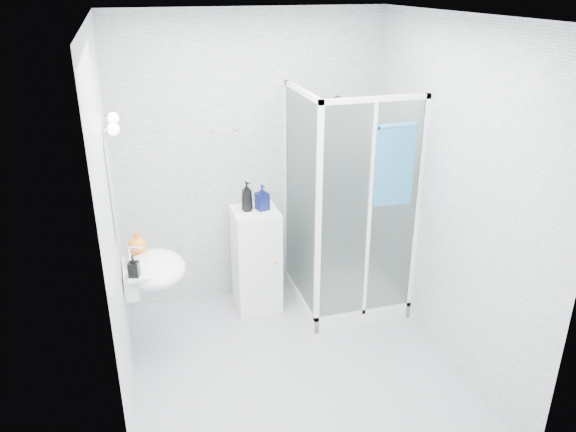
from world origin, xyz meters
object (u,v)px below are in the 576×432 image
object	(u,v)px
shower_enclosure	(341,263)
wall_basin	(152,270)
shampoo_bottle_a	(247,196)
storage_cabinet	(256,259)
hand_towel	(395,163)
soap_dispenser_black	(134,266)
soap_dispenser_orange	(137,242)
shampoo_bottle_b	(262,197)

from	to	relation	value
shower_enclosure	wall_basin	distance (m)	1.72
shampoo_bottle_a	storage_cabinet	bearing A→B (deg)	-14.49
storage_cabinet	hand_towel	xyz separation A→B (m)	(0.98, -0.64, 1.01)
storage_cabinet	shampoo_bottle_a	world-z (taller)	shampoo_bottle_a
hand_towel	storage_cabinet	bearing A→B (deg)	146.93
soap_dispenser_black	shower_enclosure	bearing A→B (deg)	15.89
storage_cabinet	soap_dispenser_orange	distance (m)	1.18
hand_towel	shampoo_bottle_b	distance (m)	1.19
shampoo_bottle_a	soap_dispenser_orange	bearing A→B (deg)	-157.12
soap_dispenser_orange	shampoo_bottle_a	bearing A→B (deg)	22.88
wall_basin	hand_towel	world-z (taller)	hand_towel
soap_dispenser_orange	soap_dispenser_black	size ratio (longest dim) A/B	1.15
shower_enclosure	hand_towel	xyz separation A→B (m)	(0.25, -0.40, 1.04)
soap_dispenser_black	shampoo_bottle_a	bearing A→B (deg)	37.50
shampoo_bottle_a	soap_dispenser_orange	world-z (taller)	shampoo_bottle_a
shampoo_bottle_a	soap_dispenser_orange	xyz separation A→B (m)	(-0.95, -0.40, -0.13)
soap_dispenser_orange	soap_dispenser_black	bearing A→B (deg)	-96.56
soap_dispenser_orange	wall_basin	bearing A→B (deg)	-64.19
wall_basin	soap_dispenser_orange	size ratio (longest dim) A/B	3.00
shower_enclosure	soap_dispenser_black	distance (m)	1.91
shampoo_bottle_b	soap_dispenser_orange	bearing A→B (deg)	-160.36
storage_cabinet	soap_dispenser_orange	world-z (taller)	soap_dispenser_orange
shampoo_bottle_b	soap_dispenser_orange	world-z (taller)	shampoo_bottle_b
shower_enclosure	soap_dispenser_orange	size ratio (longest dim) A/B	10.70
shampoo_bottle_b	soap_dispenser_black	xyz separation A→B (m)	(-1.12, -0.74, -0.12)
shampoo_bottle_a	shampoo_bottle_b	world-z (taller)	shampoo_bottle_a
shampoo_bottle_b	soap_dispenser_black	distance (m)	1.35
shampoo_bottle_b	soap_dispenser_black	bearing A→B (deg)	-146.40
storage_cabinet	soap_dispenser_black	xyz separation A→B (m)	(-1.05, -0.74, 0.47)
shower_enclosure	wall_basin	world-z (taller)	shower_enclosure
wall_basin	hand_towel	bearing A→B (deg)	-2.55
storage_cabinet	soap_dispenser_orange	size ratio (longest dim) A/B	5.08
hand_towel	shampoo_bottle_b	size ratio (longest dim) A/B	2.92
shampoo_bottle_a	shampoo_bottle_b	xyz separation A→B (m)	(0.13, -0.01, -0.02)
wall_basin	hand_towel	xyz separation A→B (m)	(1.91, -0.09, 0.69)
wall_basin	hand_towel	distance (m)	2.03
hand_towel	soap_dispenser_orange	bearing A→B (deg)	172.74
soap_dispenser_orange	shower_enclosure	bearing A→B (deg)	4.87
hand_towel	soap_dispenser_black	world-z (taller)	hand_towel
shampoo_bottle_b	shower_enclosure	bearing A→B (deg)	-19.70
hand_towel	soap_dispenser_orange	xyz separation A→B (m)	(-1.99, 0.25, -0.53)
shampoo_bottle_b	storage_cabinet	bearing A→B (deg)	-178.04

